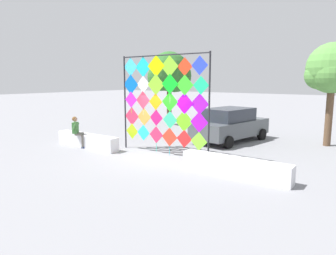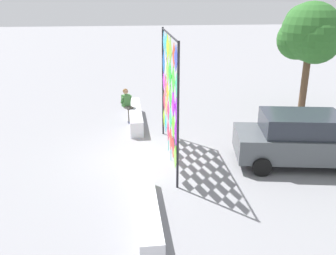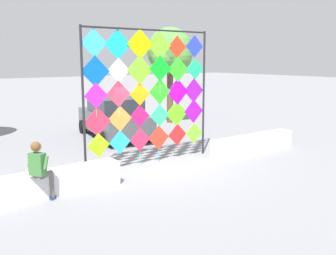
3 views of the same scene
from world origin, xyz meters
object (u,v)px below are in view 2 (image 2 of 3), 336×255
kite_display_rack (169,89)px  seated_vendor (127,103)px  tree_far_right (309,34)px  parked_car (303,139)px

kite_display_rack → seated_vendor: 4.46m
tree_far_right → parked_car: bearing=-25.7°
parked_car → tree_far_right: tree_far_right is taller
parked_car → tree_far_right: size_ratio=0.93×
kite_display_rack → parked_car: kite_display_rack is taller
tree_far_right → seated_vendor: bearing=-83.6°
seated_vendor → parked_car: (5.07, 5.68, 0.01)m
seated_vendor → parked_car: parked_car is taller
seated_vendor → kite_display_rack: bearing=19.0°
kite_display_rack → parked_car: (1.11, 4.32, -1.54)m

